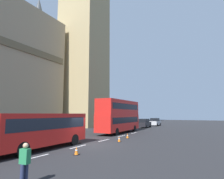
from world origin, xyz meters
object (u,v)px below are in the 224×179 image
(double_decker_bus, at_px, (119,115))
(sedan_trailing, at_px, (155,122))
(traffic_cone_east, at_px, (127,136))
(pedestrian_near_cones, at_px, (25,162))
(sedan_lead, at_px, (144,123))
(traffic_cone_west, at_px, (76,151))
(traffic_cone_middle, at_px, (119,139))

(double_decker_bus, bearing_deg, sedan_trailing, -0.86)
(traffic_cone_east, relative_size, pedestrian_near_cones, 0.34)
(double_decker_bus, relative_size, sedan_trailing, 2.37)
(traffic_cone_east, xyz_separation_m, pedestrian_near_cones, (-15.87, -2.14, 0.63))
(sedan_lead, relative_size, traffic_cone_west, 7.59)
(traffic_cone_west, height_order, pedestrian_near_cones, pedestrian_near_cones)
(sedan_lead, bearing_deg, traffic_cone_west, -171.85)
(sedan_trailing, height_order, traffic_cone_west, sedan_trailing)
(traffic_cone_middle, bearing_deg, double_decker_bus, 24.98)
(sedan_trailing, relative_size, traffic_cone_west, 7.59)
(traffic_cone_west, bearing_deg, pedestrian_near_cones, -162.68)
(traffic_cone_west, bearing_deg, sedan_trailing, 5.89)
(sedan_trailing, relative_size, traffic_cone_middle, 7.59)
(sedan_lead, xyz_separation_m, sedan_trailing, (7.49, -0.34, 0.00))
(sedan_lead, bearing_deg, pedestrian_near_cones, -170.25)
(sedan_lead, relative_size, traffic_cone_middle, 7.59)
(sedan_trailing, distance_m, pedestrian_near_cones, 41.44)
(traffic_cone_east, distance_m, pedestrian_near_cones, 16.03)
(sedan_trailing, bearing_deg, traffic_cone_west, -174.11)
(traffic_cone_west, relative_size, traffic_cone_middle, 1.00)
(sedan_trailing, xyz_separation_m, traffic_cone_east, (-25.21, -3.29, -0.63))
(double_decker_bus, xyz_separation_m, traffic_cone_east, (-5.40, -3.59, -2.43))
(traffic_cone_west, bearing_deg, traffic_cone_east, 2.05)
(sedan_lead, bearing_deg, sedan_trailing, -2.61)
(double_decker_bus, distance_m, traffic_cone_east, 6.92)
(traffic_cone_middle, relative_size, traffic_cone_east, 1.00)
(sedan_lead, xyz_separation_m, traffic_cone_middle, (-20.78, -3.99, -0.63))
(traffic_cone_west, xyz_separation_m, traffic_cone_middle, (7.11, 0.01, 0.00))
(sedan_lead, bearing_deg, traffic_cone_east, -168.43)
(sedan_lead, relative_size, pedestrian_near_cones, 2.60)
(traffic_cone_east, bearing_deg, sedan_lead, 11.57)
(traffic_cone_middle, distance_m, traffic_cone_east, 3.08)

